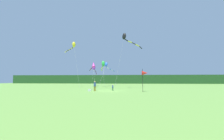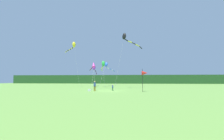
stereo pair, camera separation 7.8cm
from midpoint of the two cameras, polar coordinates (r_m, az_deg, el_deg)
The scene contains 12 objects.
ground_plane at distance 25.11m, azimuth -1.33°, elevation -8.12°, with size 120.00×120.00×0.00m, color #6B9E42.
distant_treeline at distance 69.91m, azimuth 3.33°, elevation -3.62°, with size 108.00×2.62×4.07m, color #234C23.
person_adult at distance 24.71m, azimuth -6.65°, elevation -6.00°, with size 0.37×0.37×1.67m.
person_child at distance 25.53m, azimuth 0.33°, elevation -6.68°, with size 0.24×0.24×1.08m.
cooler_box at distance 24.69m, azimuth -8.63°, elevation -7.76°, with size 0.46×0.42×0.33m, color silver.
banner_flag_pole at distance 23.76m, azimuth 12.65°, elevation -1.23°, with size 0.90×0.70×3.60m.
kite_yellow at distance 40.41m, azimuth -14.76°, elevation 9.25°, with size 5.68×4.09×11.88m.
kite_purple at distance 44.56m, azimuth -6.86°, elevation 0.75°, with size 1.05×9.14×6.45m.
kite_magenta at distance 37.32m, azimuth -7.22°, elevation 1.97°, with size 2.63×4.81×6.50m.
kite_green at distance 37.46m, azimuth -3.42°, elevation 2.19°, with size 1.72×6.00×6.74m.
kite_black at distance 34.30m, azimuth 5.57°, elevation 12.35°, with size 6.46×6.29×12.49m.
kite_blue at distance 44.94m, azimuth -1.82°, elevation 1.70°, with size 3.32×11.51×7.23m.
Camera 2 is at (3.19, -24.83, 1.93)m, focal length 23.51 mm.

